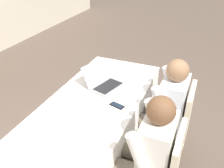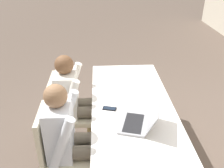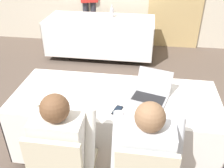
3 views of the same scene
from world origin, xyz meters
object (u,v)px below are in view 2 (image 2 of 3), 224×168
at_px(chair_near_left, 66,110).
at_px(person_checkered_shirt, 74,97).
at_px(laptop, 139,122).
at_px(cell_phone, 110,109).
at_px(chair_near_right, 59,148).
at_px(person_white_shirt, 69,134).

xyz_separation_m(chair_near_left, person_checkered_shirt, (-0.00, 0.10, 0.16)).
relative_size(laptop, cell_phone, 2.81).
height_order(laptop, cell_phone, laptop).
distance_m(chair_near_right, person_white_shirt, 0.19).
bearing_deg(laptop, cell_phone, -121.94).
xyz_separation_m(laptop, person_checkered_shirt, (-0.64, -0.63, -0.12)).
height_order(laptop, person_white_shirt, person_white_shirt).
relative_size(chair_near_left, person_white_shirt, 0.77).
height_order(chair_near_left, chair_near_right, same).
bearing_deg(chair_near_left, chair_near_right, -180.00).
height_order(cell_phone, person_checkered_shirt, person_checkered_shirt).
xyz_separation_m(cell_phone, chair_near_left, (-0.36, -0.48, -0.24)).
distance_m(cell_phone, person_white_shirt, 0.47).
xyz_separation_m(cell_phone, chair_near_right, (0.26, -0.48, -0.24)).
xyz_separation_m(laptop, person_white_shirt, (-0.01, -0.63, -0.12)).
xyz_separation_m(laptop, chair_near_right, (-0.01, -0.73, -0.28)).
bearing_deg(chair_near_left, cell_phone, -127.09).
bearing_deg(chair_near_left, person_checkered_shirt, -90.00).
bearing_deg(cell_phone, chair_near_left, -112.04).
height_order(laptop, chair_near_left, laptop).
relative_size(chair_near_right, person_checkered_shirt, 0.77).
xyz_separation_m(cell_phone, person_checkered_shirt, (-0.36, -0.38, -0.08)).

